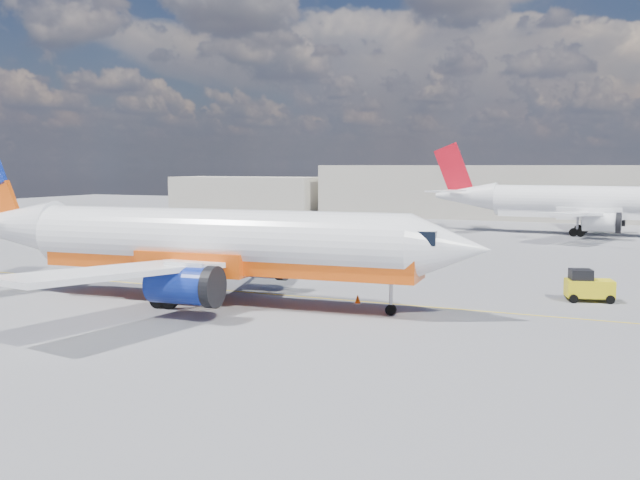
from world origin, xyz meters
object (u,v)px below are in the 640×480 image
at_px(traffic_cone, 358,299).
at_px(gse_tug, 588,286).
at_px(main_jet, 200,243).
at_px(second_jet, 590,204).

bearing_deg(traffic_cone, gse_tug, 26.68).
xyz_separation_m(main_jet, traffic_cone, (8.69, 3.08, -3.23)).
distance_m(second_jet, traffic_cone, 50.08).
bearing_deg(traffic_cone, second_jet, 78.31).
bearing_deg(second_jet, main_jet, -107.77).
relative_size(main_jet, gse_tug, 11.72).
relative_size(second_jet, gse_tug, 12.09).
bearing_deg(gse_tug, second_jet, 77.24).
xyz_separation_m(main_jet, second_jet, (18.82, 52.01, 0.11)).
bearing_deg(main_jet, traffic_cone, 15.57).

